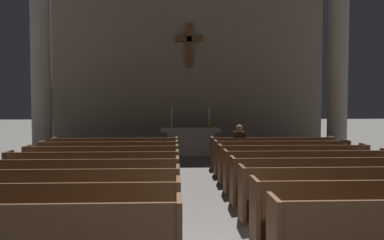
{
  "coord_description": "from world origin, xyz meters",
  "views": [
    {
      "loc": [
        -0.57,
        -4.32,
        2.01
      ],
      "look_at": [
        0.0,
        8.99,
        1.38
      ],
      "focal_mm": 36.78,
      "sensor_mm": 36.0,
      "label": 1
    }
  ],
  "objects_px": {
    "pew_right_row_6": "(293,163)",
    "candlestick_left": "(172,121)",
    "pew_left_row_6": "(102,165)",
    "pew_left_row_7": "(110,158)",
    "column_left_second": "(41,63)",
    "column_right_second": "(338,64)",
    "pew_right_row_7": "(281,157)",
    "altar": "(190,141)",
    "pew_left_row_2": "(45,215)",
    "pew_left_row_4": "(82,183)",
    "pew_right_row_8": "(272,152)",
    "lone_worshipper": "(239,145)",
    "candlestick_right": "(209,121)",
    "pew_right_row_5": "(307,171)",
    "pew_left_row_8": "(116,153)",
    "pew_right_row_2": "(383,211)",
    "pew_right_row_4": "(325,181)",
    "pew_right_row_3": "(349,193)",
    "pew_left_row_3": "(67,196)",
    "pew_left_row_5": "(93,173)"
  },
  "relations": [
    {
      "from": "pew_right_row_2",
      "to": "pew_right_row_5",
      "type": "relative_size",
      "value": 1.0
    },
    {
      "from": "pew_left_row_6",
      "to": "pew_left_row_7",
      "type": "bearing_deg",
      "value": 90.0
    },
    {
      "from": "pew_left_row_6",
      "to": "pew_right_row_2",
      "type": "relative_size",
      "value": 1.0
    },
    {
      "from": "pew_right_row_2",
      "to": "column_right_second",
      "type": "xyz_separation_m",
      "value": [
        2.68,
        7.98,
        2.82
      ]
    },
    {
      "from": "pew_right_row_7",
      "to": "altar",
      "type": "xyz_separation_m",
      "value": [
        -2.34,
        4.06,
        0.06
      ]
    },
    {
      "from": "pew_left_row_2",
      "to": "pew_left_row_5",
      "type": "distance_m",
      "value": 3.15
    },
    {
      "from": "pew_right_row_7",
      "to": "column_left_second",
      "type": "relative_size",
      "value": 0.54
    },
    {
      "from": "column_left_second",
      "to": "candlestick_right",
      "type": "xyz_separation_m",
      "value": [
        5.71,
        1.33,
        -2.03
      ]
    },
    {
      "from": "pew_left_row_5",
      "to": "pew_right_row_2",
      "type": "distance_m",
      "value": 5.64
    },
    {
      "from": "pew_left_row_7",
      "to": "candlestick_right",
      "type": "xyz_separation_m",
      "value": [
        3.04,
        4.06,
        0.79
      ]
    },
    {
      "from": "pew_left_row_2",
      "to": "pew_right_row_6",
      "type": "relative_size",
      "value": 1.0
    },
    {
      "from": "pew_right_row_8",
      "to": "pew_left_row_7",
      "type": "bearing_deg",
      "value": -167.32
    },
    {
      "from": "pew_left_row_6",
      "to": "pew_right_row_4",
      "type": "distance_m",
      "value": 5.12
    },
    {
      "from": "pew_right_row_6",
      "to": "pew_right_row_7",
      "type": "height_order",
      "value": "same"
    },
    {
      "from": "pew_right_row_4",
      "to": "candlestick_right",
      "type": "relative_size",
      "value": 4.67
    },
    {
      "from": "pew_left_row_4",
      "to": "candlestick_left",
      "type": "relative_size",
      "value": 4.67
    },
    {
      "from": "pew_right_row_5",
      "to": "pew_left_row_8",
      "type": "bearing_deg",
      "value": 145.98
    },
    {
      "from": "candlestick_right",
      "to": "lone_worshipper",
      "type": "xyz_separation_m",
      "value": [
        0.64,
        -2.97,
        -0.58
      ]
    },
    {
      "from": "pew_left_row_7",
      "to": "pew_right_row_6",
      "type": "bearing_deg",
      "value": -12.68
    },
    {
      "from": "pew_left_row_2",
      "to": "pew_left_row_5",
      "type": "relative_size",
      "value": 1.0
    },
    {
      "from": "pew_right_row_3",
      "to": "pew_right_row_6",
      "type": "bearing_deg",
      "value": 90.0
    },
    {
      "from": "pew_left_row_7",
      "to": "altar",
      "type": "distance_m",
      "value": 4.68
    },
    {
      "from": "pew_right_row_6",
      "to": "candlestick_left",
      "type": "distance_m",
      "value": 6.0
    },
    {
      "from": "pew_left_row_3",
      "to": "pew_right_row_3",
      "type": "distance_m",
      "value": 4.67
    },
    {
      "from": "pew_left_row_6",
      "to": "pew_right_row_3",
      "type": "relative_size",
      "value": 1.0
    },
    {
      "from": "pew_left_row_6",
      "to": "pew_right_row_6",
      "type": "relative_size",
      "value": 1.0
    },
    {
      "from": "pew_left_row_8",
      "to": "column_left_second",
      "type": "distance_m",
      "value": 4.23
    },
    {
      "from": "pew_right_row_5",
      "to": "column_right_second",
      "type": "xyz_separation_m",
      "value": [
        2.68,
        4.83,
        2.82
      ]
    },
    {
      "from": "candlestick_left",
      "to": "column_right_second",
      "type": "bearing_deg",
      "value": -13.15
    },
    {
      "from": "pew_right_row_7",
      "to": "pew_left_row_8",
      "type": "bearing_deg",
      "value": 167.32
    },
    {
      "from": "pew_right_row_7",
      "to": "pew_left_row_2",
      "type": "bearing_deg",
      "value": -131.63
    },
    {
      "from": "pew_left_row_6",
      "to": "pew_left_row_7",
      "type": "height_order",
      "value": "same"
    },
    {
      "from": "pew_left_row_2",
      "to": "pew_left_row_7",
      "type": "bearing_deg",
      "value": 90.0
    },
    {
      "from": "pew_right_row_7",
      "to": "column_left_second",
      "type": "height_order",
      "value": "column_left_second"
    },
    {
      "from": "pew_left_row_4",
      "to": "pew_right_row_4",
      "type": "xyz_separation_m",
      "value": [
        4.67,
        0.0,
        0.0
      ]
    },
    {
      "from": "pew_left_row_4",
      "to": "altar",
      "type": "relative_size",
      "value": 1.67
    },
    {
      "from": "pew_left_row_4",
      "to": "pew_right_row_6",
      "type": "bearing_deg",
      "value": 24.23
    },
    {
      "from": "pew_right_row_8",
      "to": "pew_right_row_2",
      "type": "bearing_deg",
      "value": -90.0
    },
    {
      "from": "pew_left_row_2",
      "to": "pew_left_row_4",
      "type": "height_order",
      "value": "same"
    },
    {
      "from": "pew_left_row_4",
      "to": "pew_left_row_6",
      "type": "height_order",
      "value": "same"
    },
    {
      "from": "pew_left_row_6",
      "to": "column_left_second",
      "type": "relative_size",
      "value": 0.54
    },
    {
      "from": "pew_left_row_5",
      "to": "column_right_second",
      "type": "xyz_separation_m",
      "value": [
        7.35,
        4.83,
        2.82
      ]
    },
    {
      "from": "pew_right_row_6",
      "to": "altar",
      "type": "height_order",
      "value": "altar"
    },
    {
      "from": "pew_right_row_5",
      "to": "altar",
      "type": "height_order",
      "value": "altar"
    },
    {
      "from": "pew_left_row_8",
      "to": "pew_right_row_2",
      "type": "bearing_deg",
      "value": -53.48
    },
    {
      "from": "pew_left_row_4",
      "to": "lone_worshipper",
      "type": "relative_size",
      "value": 2.78
    },
    {
      "from": "column_right_second",
      "to": "lone_worshipper",
      "type": "relative_size",
      "value": 5.12
    },
    {
      "from": "column_left_second",
      "to": "column_right_second",
      "type": "relative_size",
      "value": 1.0
    },
    {
      "from": "pew_right_row_8",
      "to": "altar",
      "type": "xyz_separation_m",
      "value": [
        -2.34,
        3.01,
        0.06
      ]
    },
    {
      "from": "pew_right_row_8",
      "to": "lone_worshipper",
      "type": "xyz_separation_m",
      "value": [
        -1.0,
        0.04,
        0.22
      ]
    }
  ]
}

